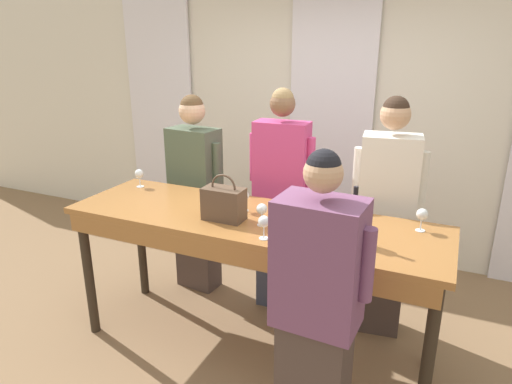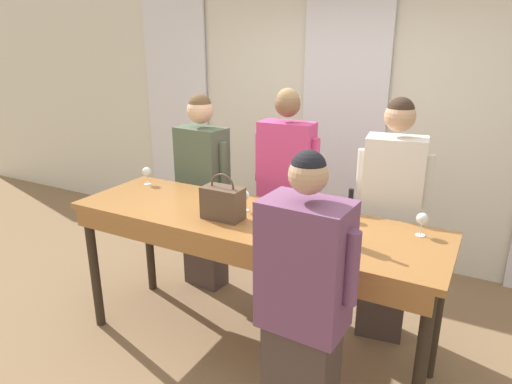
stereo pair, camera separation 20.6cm
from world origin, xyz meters
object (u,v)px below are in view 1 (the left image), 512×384
object	(u,v)px
wine_bottle	(354,222)
handbag	(224,203)
guest_cream_sweater	(385,218)
wine_glass_center_left	(422,215)
wine_glass_front_right	(139,174)
guest_olive_jacket	(196,193)
tasting_bar	(249,235)
guest_pink_top	(281,201)
wine_glass_front_left	(346,202)
wine_glass_front_mid	(264,222)
wine_glass_center_right	(262,210)
host_pouring	(316,316)
wine_glass_center_mid	(244,196)

from	to	relation	value
wine_bottle	handbag	xyz separation A→B (m)	(-0.84, 0.00, -0.01)
guest_cream_sweater	handbag	bearing A→B (deg)	-141.16
handbag	wine_glass_center_left	size ratio (longest dim) A/B	2.13
wine_glass_front_right	guest_olive_jacket	size ratio (longest dim) A/B	0.08
tasting_bar	guest_pink_top	xyz separation A→B (m)	(-0.03, 0.66, 0.02)
handbag	wine_glass_front_left	world-z (taller)	handbag
wine_glass_front_mid	wine_glass_center_left	world-z (taller)	same
wine_glass_center_right	wine_glass_front_left	bearing A→B (deg)	38.36
tasting_bar	guest_olive_jacket	bearing A→B (deg)	141.23
host_pouring	wine_glass_front_right	bearing A→B (deg)	153.08
wine_bottle	wine_glass_center_mid	xyz separation A→B (m)	(-0.79, 0.20, -0.02)
wine_glass_front_mid	guest_cream_sweater	size ratio (longest dim) A/B	0.08
wine_bottle	host_pouring	world-z (taller)	host_pouring
wine_glass_front_right	wine_glass_center_left	size ratio (longest dim) A/B	1.00
wine_glass_front_left	wine_glass_front_mid	world-z (taller)	same
wine_glass_center_mid	host_pouring	distance (m)	1.09
wine_glass_front_right	tasting_bar	bearing A→B (deg)	-13.14
guest_pink_top	wine_glass_center_right	bearing A→B (deg)	-78.07
wine_glass_center_right	guest_olive_jacket	bearing A→B (deg)	142.14
guest_pink_top	wine_glass_front_right	bearing A→B (deg)	-158.66
wine_bottle	tasting_bar	bearing A→B (deg)	172.94
wine_bottle	wine_glass_front_right	bearing A→B (deg)	169.22
wine_bottle	guest_cream_sweater	bearing A→B (deg)	84.06
wine_glass_front_left	guest_pink_top	bearing A→B (deg)	147.68
guest_pink_top	handbag	bearing A→B (deg)	-98.36
wine_bottle	guest_cream_sweater	world-z (taller)	guest_cream_sweater
wine_glass_center_left	wine_glass_center_mid	distance (m)	1.14
wine_glass_front_mid	guest_pink_top	world-z (taller)	guest_pink_top
handbag	guest_olive_jacket	xyz separation A→B (m)	(-0.68, 0.74, -0.25)
wine_glass_center_mid	wine_glass_center_right	bearing A→B (deg)	-40.84
wine_bottle	wine_glass_center_mid	size ratio (longest dim) A/B	2.34
wine_glass_front_left	guest_olive_jacket	bearing A→B (deg)	164.70
wine_glass_center_mid	guest_pink_top	size ratio (longest dim) A/B	0.08
wine_glass_front_mid	wine_glass_front_right	size ratio (longest dim) A/B	1.00
wine_glass_center_right	guest_pink_top	world-z (taller)	guest_pink_top
wine_glass_center_mid	guest_olive_jacket	size ratio (longest dim) A/B	0.08
tasting_bar	wine_glass_front_right	bearing A→B (deg)	166.86
tasting_bar	wine_glass_front_mid	distance (m)	0.40
guest_olive_jacket	guest_pink_top	world-z (taller)	guest_pink_top
wine_glass_center_mid	wine_glass_front_right	bearing A→B (deg)	171.89
wine_glass_front_right	wine_glass_center_right	distance (m)	1.24
wine_glass_center_left	wine_glass_front_mid	bearing A→B (deg)	-148.85
guest_olive_jacket	handbag	bearing A→B (deg)	-47.57
handbag	wine_glass_center_right	distance (m)	0.26
guest_olive_jacket	guest_cream_sweater	size ratio (longest dim) A/B	0.96
wine_glass_center_right	guest_cream_sweater	bearing A→B (deg)	48.06
handbag	wine_glass_front_right	size ratio (longest dim) A/B	2.13
handbag	wine_glass_center_left	xyz separation A→B (m)	(1.19, 0.33, -0.01)
wine_glass_front_mid	wine_glass_center_left	xyz separation A→B (m)	(0.83, 0.50, 0.00)
wine_glass_center_right	host_pouring	bearing A→B (deg)	-46.02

